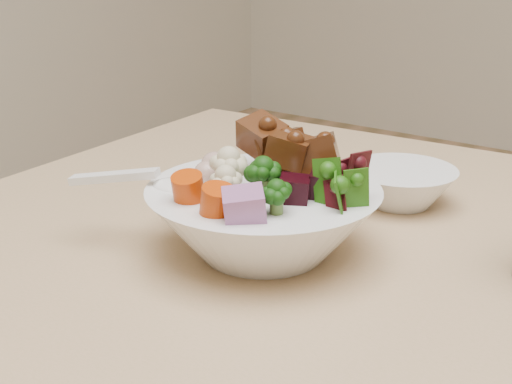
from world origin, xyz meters
TOP-DOWN VIEW (x-y plane):
  - food_bowl at (-0.36, 0.09)m, footprint 0.23×0.23m
  - soup_spoon at (-0.45, 0.04)m, footprint 0.13×0.08m
  - side_bowl at (-0.31, 0.30)m, footprint 0.13×0.13m

SIDE VIEW (x-z plane):
  - side_bowl at x=-0.31m, z-range 0.70..0.75m
  - food_bowl at x=-0.36m, z-range 0.68..0.80m
  - soup_spoon at x=-0.45m, z-range 0.76..0.78m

